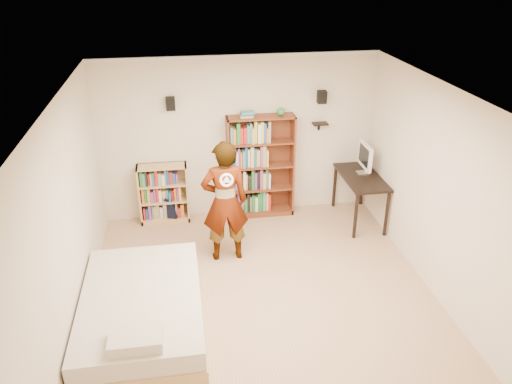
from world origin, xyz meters
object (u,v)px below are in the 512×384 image
(daybed, at_px, (142,308))
(person, at_px, (225,202))
(computer_desk, at_px, (359,198))
(tall_bookshelf, at_px, (261,167))
(low_bookshelf, at_px, (164,194))

(daybed, relative_size, person, 1.19)
(computer_desk, xyz_separation_m, daybed, (-3.46, -2.18, -0.09))
(tall_bookshelf, relative_size, person, 0.96)
(tall_bookshelf, bearing_deg, low_bookshelf, 179.63)
(tall_bookshelf, bearing_deg, daybed, -125.05)
(person, bearing_deg, low_bookshelf, -56.24)
(tall_bookshelf, xyz_separation_m, person, (-0.72, -1.25, 0.04))
(low_bookshelf, bearing_deg, computer_desk, -8.78)
(tall_bookshelf, distance_m, daybed, 3.31)
(person, bearing_deg, tall_bookshelf, -121.61)
(daybed, bearing_deg, computer_desk, 32.27)
(daybed, bearing_deg, low_bookshelf, 84.62)
(computer_desk, height_order, person, person)
(computer_desk, distance_m, daybed, 4.09)
(low_bookshelf, height_order, computer_desk, low_bookshelf)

